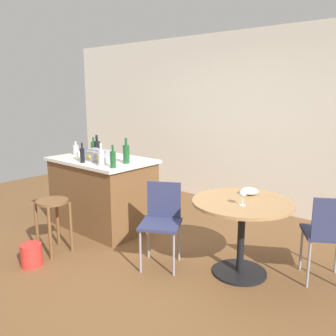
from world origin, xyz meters
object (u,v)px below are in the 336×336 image
(folding_chair_far, at_px, (328,232))
(bottle_1, at_px, (101,157))
(bottle_5, at_px, (76,149))
(plastic_bucket, at_px, (31,255))
(kitchen_island, at_px, (103,193))
(wooden_stool, at_px, (53,213))
(dining_table, at_px, (242,218))
(folding_chair_near, at_px, (162,218))
(bottle_3, at_px, (126,154))
(cup_0, at_px, (111,153))
(serving_bowl, at_px, (250,191))
(toolbox, at_px, (100,156))
(bottle_4, at_px, (97,149))
(bottle_6, at_px, (113,159))
(bottle_2, at_px, (94,148))
(cup_1, at_px, (79,156))
(wine_glass, at_px, (243,194))
(bottle_0, at_px, (82,155))
(cup_2, at_px, (97,148))

(folding_chair_far, bearing_deg, bottle_1, -164.44)
(folding_chair_far, bearing_deg, bottle_5, -173.23)
(plastic_bucket, bearing_deg, kitchen_island, 104.43)
(wooden_stool, height_order, dining_table, dining_table)
(folding_chair_far, bearing_deg, kitchen_island, -172.23)
(folding_chair_near, bearing_deg, bottle_3, 159.89)
(dining_table, relative_size, bottle_1, 3.68)
(cup_0, height_order, plastic_bucket, cup_0)
(dining_table, xyz_separation_m, bottle_3, (-1.59, -0.03, 0.47))
(bottle_5, xyz_separation_m, serving_bowl, (2.55, 0.29, -0.20))
(bottle_1, distance_m, cup_0, 0.62)
(wooden_stool, bearing_deg, serving_bowl, 33.01)
(bottle_1, distance_m, serving_bowl, 1.77)
(serving_bowl, bearing_deg, cup_0, -177.42)
(kitchen_island, distance_m, toolbox, 0.56)
(bottle_4, distance_m, plastic_bucket, 1.63)
(folding_chair_far, height_order, bottle_6, bottle_6)
(bottle_2, relative_size, bottle_6, 0.90)
(cup_1, bearing_deg, wine_glass, 3.22)
(bottle_1, height_order, bottle_4, bottle_4)
(bottle_0, height_order, bottle_3, bottle_3)
(folding_chair_far, bearing_deg, serving_bowl, -172.31)
(folding_chair_near, relative_size, bottle_5, 4.76)
(bottle_0, xyz_separation_m, bottle_3, (0.45, 0.32, 0.03))
(bottle_2, bearing_deg, bottle_0, -51.12)
(kitchen_island, distance_m, folding_chair_near, 1.36)
(folding_chair_near, height_order, cup_1, cup_1)
(folding_chair_near, height_order, toolbox, toolbox)
(bottle_2, bearing_deg, bottle_6, -25.79)
(wine_glass, xyz_separation_m, plastic_bucket, (-1.82, -1.15, -0.75))
(cup_1, xyz_separation_m, wine_glass, (2.32, 0.13, -0.11))
(folding_chair_far, height_order, plastic_bucket, folding_chair_far)
(bottle_1, xyz_separation_m, bottle_6, (0.20, 0.01, 0.00))
(bottle_2, height_order, bottle_5, bottle_2)
(dining_table, relative_size, bottle_6, 3.64)
(bottle_6, xyz_separation_m, plastic_bucket, (-0.24, -0.95, -0.92))
(bottle_0, bearing_deg, bottle_4, 113.29)
(bottle_1, relative_size, bottle_3, 0.85)
(toolbox, bearing_deg, kitchen_island, 136.79)
(folding_chair_near, height_order, folding_chair_far, folding_chair_far)
(bottle_6, distance_m, cup_1, 0.75)
(folding_chair_near, distance_m, cup_0, 1.51)
(wooden_stool, bearing_deg, folding_chair_far, 26.39)
(plastic_bucket, bearing_deg, cup_2, 117.06)
(bottle_2, relative_size, plastic_bucket, 1.02)
(bottle_2, height_order, bottle_3, bottle_3)
(bottle_1, height_order, cup_2, bottle_1)
(bottle_0, xyz_separation_m, bottle_2, (-0.38, 0.48, -0.00))
(wooden_stool, distance_m, toolbox, 0.95)
(dining_table, distance_m, wine_glass, 0.32)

